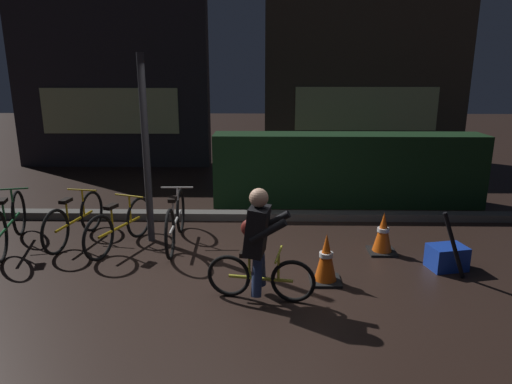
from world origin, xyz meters
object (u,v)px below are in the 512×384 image
(parked_bike_center_left, at_px, (120,226))
(traffic_cone_far, at_px, (383,233))
(closed_umbrella, at_px, (454,245))
(cyclist, at_px, (259,244))
(parked_bike_left_mid, at_px, (75,220))
(traffic_cone_near, at_px, (326,259))
(parked_bike_leftmost, at_px, (9,223))
(blue_crate, at_px, (447,257))
(parked_bike_center_right, at_px, (176,221))
(street_post, at_px, (146,151))

(parked_bike_center_left, xyz_separation_m, traffic_cone_far, (3.60, -0.11, -0.04))
(closed_umbrella, bearing_deg, cyclist, 19.07)
(cyclist, xyz_separation_m, closed_umbrella, (2.30, 0.55, -0.22))
(parked_bike_left_mid, xyz_separation_m, traffic_cone_far, (4.32, -0.32, -0.05))
(parked_bike_center_left, xyz_separation_m, traffic_cone_near, (2.72, -1.01, -0.03))
(parked_bike_leftmost, xyz_separation_m, blue_crate, (5.82, -0.60, -0.20))
(parked_bike_center_right, height_order, blue_crate, parked_bike_center_right)
(blue_crate, relative_size, cyclist, 0.35)
(parked_bike_center_right, bearing_deg, closed_umbrella, -108.52)
(traffic_cone_near, bearing_deg, cyclist, -152.64)
(traffic_cone_near, xyz_separation_m, closed_umbrella, (1.52, 0.15, 0.12))
(street_post, relative_size, parked_bike_leftmost, 1.59)
(parked_bike_center_left, distance_m, blue_crate, 4.33)
(traffic_cone_near, relative_size, closed_umbrella, 0.70)
(cyclist, bearing_deg, traffic_cone_near, 37.28)
(traffic_cone_far, xyz_separation_m, cyclist, (-1.66, -1.30, 0.35))
(parked_bike_center_right, relative_size, traffic_cone_near, 2.81)
(closed_umbrella, bearing_deg, parked_bike_leftmost, -2.83)
(parked_bike_leftmost, height_order, traffic_cone_near, parked_bike_leftmost)
(cyclist, bearing_deg, blue_crate, 28.85)
(parked_bike_leftmost, relative_size, cyclist, 1.33)
(parked_bike_center_left, bearing_deg, blue_crate, -78.49)
(parked_bike_leftmost, relative_size, parked_bike_center_left, 1.15)
(street_post, xyz_separation_m, parked_bike_left_mid, (-1.07, -0.07, -0.99))
(parked_bike_center_right, height_order, cyclist, cyclist)
(street_post, height_order, traffic_cone_near, street_post)
(parked_bike_center_right, bearing_deg, street_post, 67.55)
(traffic_cone_near, distance_m, traffic_cone_far, 1.26)
(parked_bike_center_left, bearing_deg, traffic_cone_far, -72.10)
(street_post, distance_m, traffic_cone_far, 3.43)
(parked_bike_center_right, xyz_separation_m, traffic_cone_far, (2.85, -0.26, -0.08))
(parked_bike_center_right, bearing_deg, blue_crate, -104.53)
(parked_bike_leftmost, distance_m, cyclist, 3.76)
(parked_bike_left_mid, bearing_deg, cyclist, -112.11)
(parked_bike_center_left, xyz_separation_m, closed_umbrella, (4.24, -0.86, 0.09))
(parked_bike_center_left, distance_m, parked_bike_center_right, 0.76)
(parked_bike_leftmost, xyz_separation_m, traffic_cone_far, (5.14, -0.10, -0.08))
(traffic_cone_near, relative_size, traffic_cone_far, 1.05)
(blue_crate, bearing_deg, street_post, 167.10)
(cyclist, bearing_deg, parked_bike_left_mid, 158.41)
(traffic_cone_far, bearing_deg, closed_umbrella, -49.61)
(parked_bike_center_right, relative_size, blue_crate, 3.82)
(parked_bike_left_mid, bearing_deg, parked_bike_leftmost, 114.79)
(parked_bike_left_mid, bearing_deg, parked_bike_center_left, -97.42)
(traffic_cone_far, distance_m, blue_crate, 0.85)
(blue_crate, bearing_deg, parked_bike_leftmost, 174.10)
(blue_crate, bearing_deg, cyclist, -161.07)
(parked_bike_center_right, bearing_deg, traffic_cone_far, -97.55)
(street_post, height_order, parked_bike_leftmost, street_post)
(traffic_cone_far, bearing_deg, traffic_cone_near, -134.36)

